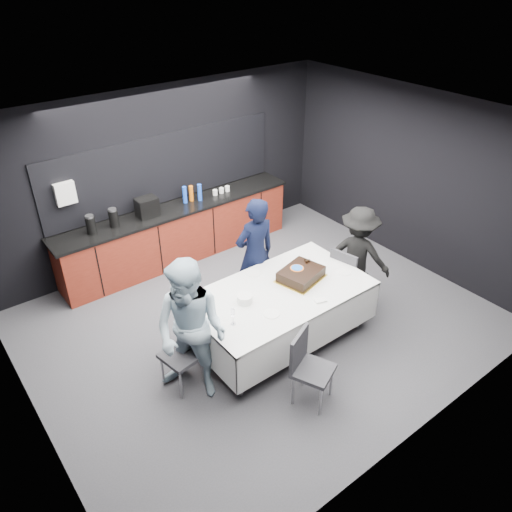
# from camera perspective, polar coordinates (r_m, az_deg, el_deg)

# --- Properties ---
(ground) EXTENTS (6.00, 6.00, 0.00)m
(ground) POSITION_cam_1_polar(r_m,az_deg,el_deg) (7.08, 0.50, -7.56)
(ground) COLOR #434348
(ground) RESTS_ON ground
(room_shell) EXTENTS (6.04, 5.04, 2.82)m
(room_shell) POSITION_cam_1_polar(r_m,az_deg,el_deg) (6.07, 0.58, 6.09)
(room_shell) COLOR white
(room_shell) RESTS_ON ground
(kitchenette) EXTENTS (4.10, 0.64, 2.05)m
(kitchenette) POSITION_cam_1_polar(r_m,az_deg,el_deg) (8.33, -9.02, 3.11)
(kitchenette) COLOR #621A0F
(kitchenette) RESTS_ON ground
(party_table) EXTENTS (2.32, 1.32, 0.78)m
(party_table) POSITION_cam_1_polar(r_m,az_deg,el_deg) (6.45, 2.72, -4.95)
(party_table) COLOR #99999E
(party_table) RESTS_ON ground
(cake_assembly) EXTENTS (0.68, 0.60, 0.18)m
(cake_assembly) POSITION_cam_1_polar(r_m,az_deg,el_deg) (6.56, 5.15, -2.08)
(cake_assembly) COLOR gold
(cake_assembly) RESTS_ON party_table
(plate_stack) EXTENTS (0.19, 0.19, 0.10)m
(plate_stack) POSITION_cam_1_polar(r_m,az_deg,el_deg) (6.13, -1.30, -4.90)
(plate_stack) COLOR white
(plate_stack) RESTS_ON party_table
(loose_plate_near) EXTENTS (0.20, 0.20, 0.01)m
(loose_plate_near) POSITION_cam_1_polar(r_m,az_deg,el_deg) (5.98, 1.77, -6.60)
(loose_plate_near) COLOR white
(loose_plate_near) RESTS_ON party_table
(loose_plate_right_a) EXTENTS (0.19, 0.19, 0.01)m
(loose_plate_right_a) POSITION_cam_1_polar(r_m,az_deg,el_deg) (6.89, 7.25, -1.05)
(loose_plate_right_a) COLOR white
(loose_plate_right_a) RESTS_ON party_table
(loose_plate_right_b) EXTENTS (0.19, 0.19, 0.01)m
(loose_plate_right_b) POSITION_cam_1_polar(r_m,az_deg,el_deg) (6.80, 10.03, -1.80)
(loose_plate_right_b) COLOR white
(loose_plate_right_b) RESTS_ON party_table
(loose_plate_far) EXTENTS (0.20, 0.20, 0.01)m
(loose_plate_far) POSITION_cam_1_polar(r_m,az_deg,el_deg) (6.68, -0.29, -1.95)
(loose_plate_far) COLOR white
(loose_plate_far) RESTS_ON party_table
(fork_pile) EXTENTS (0.17, 0.13, 0.02)m
(fork_pile) POSITION_cam_1_polar(r_m,az_deg,el_deg) (6.22, 7.37, -5.05)
(fork_pile) COLOR white
(fork_pile) RESTS_ON party_table
(champagne_flute) EXTENTS (0.06, 0.06, 0.22)m
(champagne_flute) POSITION_cam_1_polar(r_m,az_deg,el_deg) (5.74, -2.66, -6.55)
(champagne_flute) COLOR white
(champagne_flute) RESTS_ON party_table
(chair_left) EXTENTS (0.48, 0.48, 0.92)m
(chair_left) POSITION_cam_1_polar(r_m,az_deg,el_deg) (5.97, -8.01, -10.19)
(chair_left) COLOR #2F2F34
(chair_left) RESTS_ON ground
(chair_right) EXTENTS (0.50, 0.50, 0.92)m
(chair_right) POSITION_cam_1_polar(r_m,az_deg,el_deg) (7.24, 10.22, -1.92)
(chair_right) COLOR #2F2F34
(chair_right) RESTS_ON ground
(chair_near) EXTENTS (0.56, 0.56, 0.92)m
(chair_near) POSITION_cam_1_polar(r_m,az_deg,el_deg) (5.74, 5.87, -12.07)
(chair_near) COLOR #2F2F34
(chair_near) RESTS_ON ground
(person_center) EXTENTS (0.65, 0.45, 1.71)m
(person_center) POSITION_cam_1_polar(r_m,az_deg,el_deg) (6.94, -0.11, 0.17)
(person_center) COLOR black
(person_center) RESTS_ON ground
(person_left) EXTENTS (1.02, 1.09, 1.78)m
(person_left) POSITION_cam_1_polar(r_m,az_deg,el_deg) (5.61, -7.44, -8.55)
(person_left) COLOR #A2BBCB
(person_left) RESTS_ON ground
(person_right) EXTENTS (0.95, 1.10, 1.48)m
(person_right) POSITION_cam_1_polar(r_m,az_deg,el_deg) (7.29, 11.52, 0.12)
(person_right) COLOR black
(person_right) RESTS_ON ground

